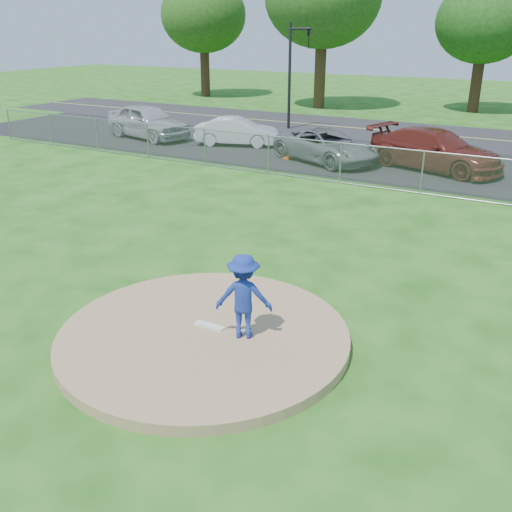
# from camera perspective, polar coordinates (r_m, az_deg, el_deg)

# --- Properties ---
(ground) EXTENTS (120.00, 120.00, 0.00)m
(ground) POSITION_cam_1_polar(r_m,az_deg,el_deg) (19.21, 11.72, 5.08)
(ground) COLOR #1B5212
(ground) RESTS_ON ground
(pitchers_mound) EXTENTS (5.40, 5.40, 0.20)m
(pitchers_mound) POSITION_cam_1_polar(r_m,az_deg,el_deg) (10.75, -5.24, -7.97)
(pitchers_mound) COLOR #9C7B55
(pitchers_mound) RESTS_ON ground
(pitching_rubber) EXTENTS (0.60, 0.15, 0.04)m
(pitching_rubber) POSITION_cam_1_polar(r_m,az_deg,el_deg) (10.83, -4.67, -6.97)
(pitching_rubber) COLOR white
(pitching_rubber) RESTS_ON pitchers_mound
(chain_link_fence) EXTENTS (40.00, 0.06, 1.50)m
(chain_link_fence) POSITION_cam_1_polar(r_m,az_deg,el_deg) (20.88, 13.61, 8.41)
(chain_link_fence) COLOR gray
(chain_link_fence) RESTS_ON ground
(parking_lot) EXTENTS (50.00, 8.00, 0.01)m
(parking_lot) POSITION_cam_1_polar(r_m,az_deg,el_deg) (25.31, 16.36, 8.73)
(parking_lot) COLOR black
(parking_lot) RESTS_ON ground
(street) EXTENTS (60.00, 7.00, 0.01)m
(street) POSITION_cam_1_polar(r_m,az_deg,el_deg) (32.53, 19.57, 11.17)
(street) COLOR #242427
(street) RESTS_ON ground
(tree_far_left) EXTENTS (6.72, 6.72, 10.74)m
(tree_far_left) POSITION_cam_1_polar(r_m,az_deg,el_deg) (49.00, -5.33, 23.86)
(tree_far_left) COLOR #372014
(tree_far_left) RESTS_ON ground
(tree_center) EXTENTS (6.16, 6.16, 9.84)m
(tree_center) POSITION_cam_1_polar(r_m,az_deg,el_deg) (42.12, 22.07, 21.98)
(tree_center) COLOR #381F14
(tree_center) RESTS_ON ground
(traffic_signal_left) EXTENTS (1.28, 0.20, 5.60)m
(traffic_signal_left) POSITION_cam_1_polar(r_m,az_deg,el_deg) (32.88, 3.78, 18.37)
(traffic_signal_left) COLOR black
(traffic_signal_left) RESTS_ON ground
(pitcher) EXTENTS (1.17, 0.95, 1.59)m
(pitcher) POSITION_cam_1_polar(r_m,az_deg,el_deg) (10.16, -1.24, -4.06)
(pitcher) COLOR navy
(pitcher) RESTS_ON pitchers_mound
(traffic_cone) EXTENTS (0.38, 0.38, 0.73)m
(traffic_cone) POSITION_cam_1_polar(r_m,az_deg,el_deg) (25.46, 3.10, 10.51)
(traffic_cone) COLOR #D8490B
(traffic_cone) RESTS_ON parking_lot
(parked_car_silver) EXTENTS (5.36, 3.15, 1.71)m
(parked_car_silver) POSITION_cam_1_polar(r_m,az_deg,el_deg) (30.72, -10.79, 13.09)
(parked_car_silver) COLOR #ADADB2
(parked_car_silver) RESTS_ON parking_lot
(parked_car_white) EXTENTS (4.24, 2.59, 1.32)m
(parked_car_white) POSITION_cam_1_polar(r_m,az_deg,el_deg) (28.41, -1.93, 12.35)
(parked_car_white) COLOR silver
(parked_car_white) RESTS_ON parking_lot
(parked_car_gray) EXTENTS (5.42, 4.05, 1.37)m
(parked_car_gray) POSITION_cam_1_polar(r_m,az_deg,el_deg) (24.93, 7.02, 10.88)
(parked_car_gray) COLOR slate
(parked_car_gray) RESTS_ON parking_lot
(parked_car_darkred) EXTENTS (5.95, 3.79, 1.61)m
(parked_car_darkred) POSITION_cam_1_polar(r_m,az_deg,el_deg) (24.45, 17.45, 10.11)
(parked_car_darkred) COLOR maroon
(parked_car_darkred) RESTS_ON parking_lot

